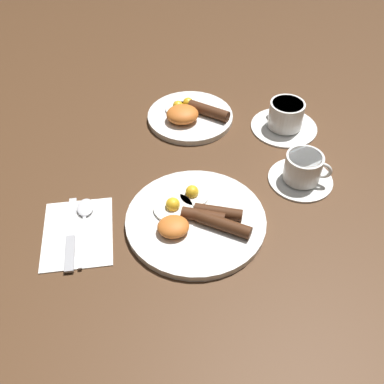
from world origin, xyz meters
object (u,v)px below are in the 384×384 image
object	(u,v)px
breakfast_plate_far	(189,115)
teacup_far	(285,118)
knife	(71,237)
teacup_near	(303,170)
spoon	(85,214)
breakfast_plate_near	(196,219)

from	to	relation	value
breakfast_plate_far	teacup_far	bearing A→B (deg)	-14.55
knife	breakfast_plate_far	bearing A→B (deg)	-38.61
teacup_near	spoon	world-z (taller)	teacup_near
spoon	teacup_far	bearing A→B (deg)	-61.98
teacup_near	teacup_far	size ratio (longest dim) A/B	0.86
breakfast_plate_far	breakfast_plate_near	bearing A→B (deg)	-94.39
breakfast_plate_near	teacup_near	bearing A→B (deg)	21.61
breakfast_plate_near	knife	bearing A→B (deg)	-176.98
teacup_near	breakfast_plate_near	bearing A→B (deg)	-158.39
breakfast_plate_far	knife	xyz separation A→B (m)	(-0.27, -0.36, -0.01)
breakfast_plate_far	knife	world-z (taller)	breakfast_plate_far
teacup_far	knife	distance (m)	0.59
spoon	breakfast_plate_far	bearing A→B (deg)	-38.21
knife	spoon	distance (m)	0.06
breakfast_plate_near	teacup_far	world-z (taller)	teacup_far
breakfast_plate_near	teacup_far	bearing A→B (deg)	48.22
spoon	breakfast_plate_near	bearing A→B (deg)	-100.15
teacup_near	spoon	distance (m)	0.47
breakfast_plate_far	teacup_far	world-z (taller)	teacup_far
breakfast_plate_near	spoon	bearing A→B (deg)	168.91
teacup_far	spoon	world-z (taller)	teacup_far
knife	spoon	xyz separation A→B (m)	(0.02, 0.06, 0.00)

